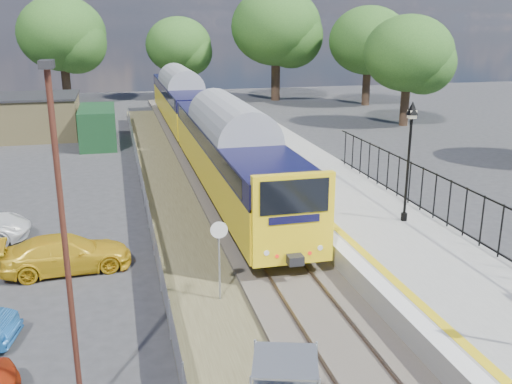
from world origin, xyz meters
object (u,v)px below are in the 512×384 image
object	(u,v)px
victorian_lamp_north	(411,134)
speed_sign	(219,248)
car_yellow	(66,254)
train	(199,117)
carpark_lamp	(64,232)

from	to	relation	value
victorian_lamp_north	speed_sign	distance (m)	8.78
car_yellow	train	bearing A→B (deg)	-27.16
train	car_yellow	xyz separation A→B (m)	(-7.22, -17.49, -1.71)
car_yellow	victorian_lamp_north	bearing A→B (deg)	-96.40
victorian_lamp_north	speed_sign	xyz separation A→B (m)	(-7.80, -3.14, -2.55)
speed_sign	carpark_lamp	bearing A→B (deg)	-123.32
victorian_lamp_north	train	world-z (taller)	victorian_lamp_north
victorian_lamp_north	carpark_lamp	xyz separation A→B (m)	(-11.69, -7.73, -0.00)
victorian_lamp_north	car_yellow	size ratio (longest dim) A/B	1.06
victorian_lamp_north	carpark_lamp	size ratio (longest dim) A/B	0.61
train	speed_sign	distance (m)	21.15
victorian_lamp_north	speed_sign	bearing A→B (deg)	-158.10
victorian_lamp_north	train	xyz separation A→B (m)	(-5.30, 17.86, -1.96)
train	speed_sign	bearing A→B (deg)	-96.79
speed_sign	car_yellow	world-z (taller)	speed_sign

